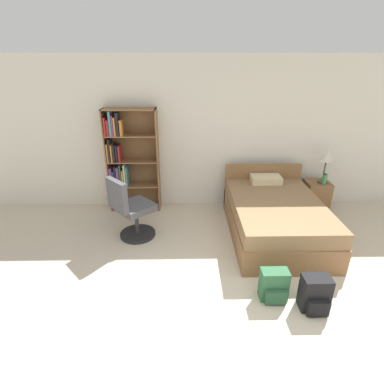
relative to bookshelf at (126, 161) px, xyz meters
The scene contains 10 objects.
ground_plane 3.64m from the bookshelf, 59.63° to the right, with size 14.00×14.00×0.00m, color beige.
wall_back 1.84m from the bookshelf, ahead, with size 9.00×0.06×2.60m.
bookshelf is the anchor object (origin of this frame).
bed 2.63m from the bookshelf, 21.36° to the right, with size 1.32×1.97×0.84m.
office_chair 1.12m from the bookshelf, 77.93° to the right, with size 0.72×0.72×0.99m.
nightstand 3.42m from the bookshelf, ahead, with size 0.41×0.41×0.54m.
table_lamp 3.41m from the bookshelf, ahead, with size 0.25×0.25×0.59m.
water_bottle 3.43m from the bookshelf, ahead, with size 0.08×0.08×0.19m.
backpack_black 3.54m from the bookshelf, 45.93° to the right, with size 0.30×0.26×0.41m.
backpack_green 3.17m from the bookshelf, 49.16° to the right, with size 0.31×0.23×0.37m.
Camera 1 is at (-0.74, -1.92, 2.49)m, focal length 28.00 mm.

